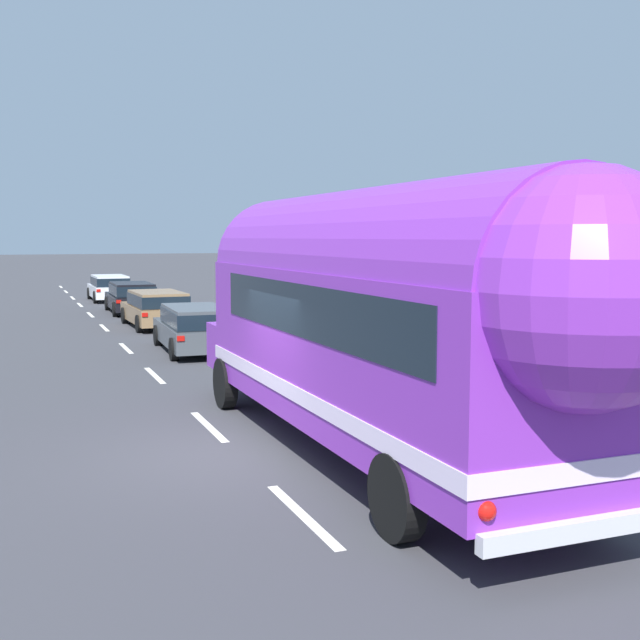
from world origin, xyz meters
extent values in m
plane|color=#38383D|center=(0.00, 0.00, 0.00)|extent=(300.00, 300.00, 0.00)
cube|color=silver|center=(0.00, -2.99, 0.00)|extent=(0.14, 2.40, 0.01)
cube|color=silver|center=(0.00, 1.90, 0.00)|extent=(0.14, 2.40, 0.01)
cube|color=silver|center=(0.00, 7.55, 0.00)|extent=(0.14, 2.40, 0.01)
cube|color=silver|center=(0.00, 12.64, 0.00)|extent=(0.14, 2.40, 0.01)
cube|color=silver|center=(0.00, 18.50, 0.00)|extent=(0.14, 2.40, 0.01)
cube|color=silver|center=(0.00, 23.84, 0.00)|extent=(0.14, 2.40, 0.01)
cube|color=silver|center=(0.00, 29.27, 0.00)|extent=(0.14, 2.40, 0.01)
cube|color=silver|center=(0.00, 34.10, 0.00)|extent=(0.14, 2.40, 0.01)
cube|color=silver|center=(0.00, 39.50, 0.00)|extent=(0.14, 2.40, 0.01)
cube|color=silver|center=(0.00, 44.59, 0.00)|extent=(0.14, 2.40, 0.01)
cube|color=silver|center=(3.72, 12.00, 0.00)|extent=(0.12, 80.00, 0.01)
cube|color=purple|center=(1.86, -1.01, 1.75)|extent=(2.53, 9.43, 2.30)
cylinder|color=purple|center=(1.86, -1.01, 2.90)|extent=(2.48, 9.33, 2.45)
sphere|color=purple|center=(1.88, -5.67, 2.90)|extent=(2.40, 2.40, 2.40)
cube|color=purple|center=(1.85, 4.35, 1.07)|extent=(2.26, 1.31, 0.95)
cube|color=silver|center=(1.86, -1.01, 1.10)|extent=(2.57, 9.47, 0.24)
cube|color=black|center=(1.86, -1.31, 2.35)|extent=(2.55, 7.63, 0.76)
cube|color=black|center=(1.88, -5.68, 2.40)|extent=(2.00, 0.09, 0.84)
cube|color=silver|center=(1.88, -5.69, 1.15)|extent=(0.80, 0.06, 0.90)
cube|color=silver|center=(1.88, -5.78, 0.55)|extent=(2.34, 0.15, 0.20)
sphere|color=red|center=(0.83, -5.71, 0.85)|extent=(0.20, 0.20, 0.20)
cube|color=black|center=(1.85, 3.75, 2.40)|extent=(2.14, 0.11, 0.96)
cube|color=silver|center=(1.84, 5.04, 0.95)|extent=(0.90, 0.10, 0.56)
cylinder|color=black|center=(0.68, 3.30, 0.50)|extent=(0.26, 1.00, 1.00)
cylinder|color=black|center=(3.02, 3.30, 0.50)|extent=(0.26, 1.00, 1.00)
cylinder|color=black|center=(0.70, -4.13, 0.50)|extent=(0.26, 1.00, 1.00)
cylinder|color=black|center=(3.04, -4.12, 0.50)|extent=(0.26, 1.00, 1.00)
cube|color=#474C51|center=(1.81, 11.28, 0.52)|extent=(1.96, 4.73, 0.60)
cube|color=#474C51|center=(1.79, 10.80, 1.09)|extent=(1.70, 3.27, 0.55)
cube|color=black|center=(1.79, 10.80, 1.06)|extent=(1.76, 3.31, 0.43)
cube|color=red|center=(0.95, 8.97, 0.70)|extent=(0.20, 0.05, 0.14)
cube|color=red|center=(2.49, 8.91, 0.70)|extent=(0.20, 0.05, 0.14)
cylinder|color=black|center=(1.02, 12.94, 0.32)|extent=(0.22, 0.65, 0.64)
cylinder|color=black|center=(2.72, 12.87, 0.32)|extent=(0.22, 0.65, 0.64)
cylinder|color=black|center=(0.90, 9.68, 0.32)|extent=(0.22, 0.65, 0.64)
cylinder|color=black|center=(2.60, 9.61, 0.32)|extent=(0.22, 0.65, 0.64)
cube|color=olive|center=(1.86, 18.14, 0.52)|extent=(1.98, 4.67, 0.60)
cube|color=olive|center=(1.87, 17.66, 1.09)|extent=(1.75, 3.22, 0.55)
cube|color=black|center=(1.87, 17.66, 1.06)|extent=(1.81, 3.26, 0.43)
cube|color=red|center=(1.09, 15.79, 0.70)|extent=(0.20, 0.04, 0.14)
cube|color=red|center=(2.73, 15.83, 0.70)|extent=(0.20, 0.04, 0.14)
cylinder|color=black|center=(0.92, 19.73, 0.32)|extent=(0.21, 0.64, 0.64)
cylinder|color=black|center=(2.72, 19.77, 0.32)|extent=(0.21, 0.64, 0.64)
cylinder|color=black|center=(0.99, 16.50, 0.32)|extent=(0.21, 0.64, 0.64)
cylinder|color=black|center=(2.79, 16.54, 0.32)|extent=(0.21, 0.64, 0.64)
cube|color=black|center=(1.80, 24.16, 0.52)|extent=(1.89, 4.65, 0.60)
cube|color=black|center=(1.79, 23.69, 1.09)|extent=(1.66, 3.20, 0.55)
cube|color=black|center=(1.79, 23.69, 1.06)|extent=(1.73, 3.24, 0.43)
cube|color=red|center=(0.98, 21.85, 0.70)|extent=(0.20, 0.04, 0.14)
cube|color=red|center=(2.56, 21.83, 0.70)|extent=(0.20, 0.04, 0.14)
cylinder|color=black|center=(0.95, 25.79, 0.32)|extent=(0.21, 0.64, 0.64)
cylinder|color=black|center=(2.69, 25.76, 0.32)|extent=(0.21, 0.64, 0.64)
cylinder|color=black|center=(0.91, 22.56, 0.32)|extent=(0.21, 0.64, 0.64)
cylinder|color=black|center=(2.65, 22.54, 0.32)|extent=(0.21, 0.64, 0.64)
cube|color=white|center=(1.68, 31.39, 0.52)|extent=(1.83, 4.41, 0.60)
cube|color=white|center=(1.68, 30.91, 1.09)|extent=(1.62, 3.16, 0.55)
cube|color=black|center=(1.68, 30.91, 1.06)|extent=(1.68, 3.20, 0.43)
cube|color=red|center=(0.91, 29.17, 0.70)|extent=(0.20, 0.04, 0.14)
cube|color=red|center=(2.47, 29.18, 0.70)|extent=(0.20, 0.04, 0.14)
cylinder|color=black|center=(0.81, 32.88, 0.32)|extent=(0.20, 0.64, 0.64)
cylinder|color=black|center=(2.53, 32.89, 0.32)|extent=(0.20, 0.64, 0.64)
cylinder|color=black|center=(0.83, 29.88, 0.32)|extent=(0.20, 0.64, 0.64)
cylinder|color=black|center=(2.55, 29.89, 0.32)|extent=(0.20, 0.64, 0.64)
camera|label=1|loc=(-3.23, -11.78, 3.40)|focal=44.34mm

